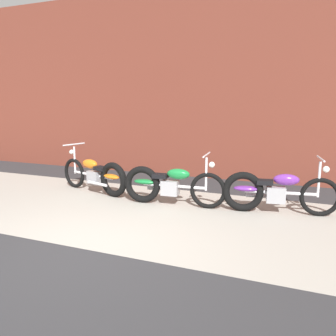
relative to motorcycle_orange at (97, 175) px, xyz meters
The scene contains 6 objects.
ground_plane 2.95m from the motorcycle_orange, 61.78° to the right, with size 80.00×80.00×0.00m, color #2D2D30.
sidewalk_slab 1.66m from the motorcycle_orange, 30.80° to the right, with size 36.00×3.50×0.01m, color #9E998E.
brick_building_wall 3.58m from the motorcycle_orange, 62.27° to the left, with size 36.00×0.50×4.80m, color brown.
motorcycle_orange is the anchor object (origin of this frame).
motorcycle_green 1.73m from the motorcycle_orange, ahead, with size 2.01×0.58×1.03m.
motorcycle_purple 3.63m from the motorcycle_orange, ahead, with size 1.99×0.62×1.03m.
Camera 1 is at (2.78, -3.63, 1.95)m, focal length 37.04 mm.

